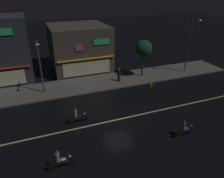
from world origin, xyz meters
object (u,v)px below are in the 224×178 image
Objects in this scene: motorcycle_trailing_far at (184,129)px; motorcycle_opposite_lane at (77,117)px; pedestrian_on_sidewalk at (119,75)px; streetlamp_mid at (40,63)px; motorcycle_lead at (59,160)px; traffic_cone at (151,83)px; streetlamp_east at (190,41)px.

motorcycle_opposite_lane is at bearing -30.45° from motorcycle_trailing_far.
pedestrian_on_sidewalk is 0.91× the size of motorcycle_opposite_lane.
motorcycle_opposite_lane is at bearing -130.47° from pedestrian_on_sidewalk.
streetlamp_mid is 3.51× the size of pedestrian_on_sidewalk.
streetlamp_mid reaches higher than motorcycle_lead.
streetlamp_mid is 11.03× the size of traffic_cone.
motorcycle_opposite_lane is at bearing -71.99° from streetlamp_mid.
streetlamp_east is 23.02m from motorcycle_lead.
motorcycle_trailing_far is at bearing -33.38° from motorcycle_opposite_lane.
traffic_cone is at bearing -10.40° from streetlamp_mid.
streetlamp_east is 3.90× the size of motorcycle_opposite_lane.
streetlamp_mid is 3.19× the size of motorcycle_opposite_lane.
motorcycle_opposite_lane is 3.45× the size of traffic_cone.
streetlamp_east is 3.90× the size of motorcycle_trailing_far.
motorcycle_trailing_far reaches higher than traffic_cone.
motorcycle_lead is (-0.01, -11.75, -3.16)m from streetlamp_mid.
streetlamp_mid is at bearing -47.62° from motorcycle_trailing_far.
motorcycle_opposite_lane and motorcycle_trailing_far have the same top height.
pedestrian_on_sidewalk is 0.91× the size of motorcycle_trailing_far.
streetlamp_mid reaches higher than pedestrian_on_sidewalk.
pedestrian_on_sidewalk reaches higher than motorcycle_opposite_lane.
pedestrian_on_sidewalk reaches higher than traffic_cone.
motorcycle_opposite_lane is at bearing -123.25° from motorcycle_lead.
motorcycle_lead is at bearing -123.38° from pedestrian_on_sidewalk.
streetlamp_east is 15.54m from motorcycle_trailing_far.
motorcycle_opposite_lane is at bearing -158.97° from streetlamp_east.
streetlamp_east is 8.32m from traffic_cone.
streetlamp_mid is 15.92m from motorcycle_trailing_far.
motorcycle_lead is 1.00× the size of motorcycle_trailing_far.
motorcycle_opposite_lane is 1.00× the size of motorcycle_trailing_far.
streetlamp_east is 4.29× the size of pedestrian_on_sidewalk.
streetlamp_east is 13.48× the size of traffic_cone.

